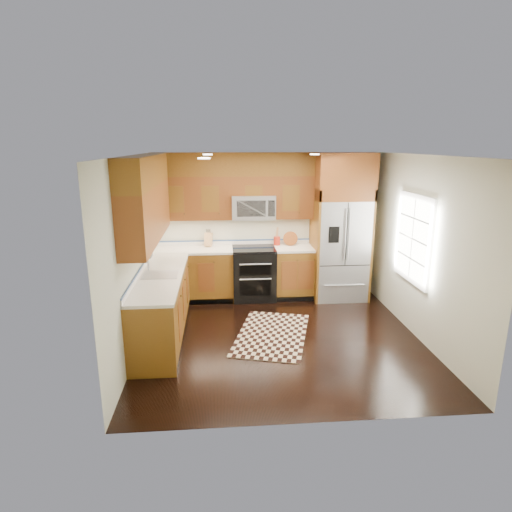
{
  "coord_description": "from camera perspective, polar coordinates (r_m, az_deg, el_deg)",
  "views": [
    {
      "loc": [
        -0.83,
        -5.7,
        2.75
      ],
      "look_at": [
        -0.3,
        0.6,
        1.08
      ],
      "focal_mm": 30.0,
      "sensor_mm": 36.0,
      "label": 1
    }
  ],
  "objects": [
    {
      "name": "window",
      "position": [
        6.67,
        20.22,
        2.2
      ],
      "size": [
        0.04,
        1.1,
        1.3
      ],
      "color": "white",
      "rests_on": "ground"
    },
    {
      "name": "sink_faucet",
      "position": [
        6.25,
        -12.93,
        -1.93
      ],
      "size": [
        0.54,
        0.44,
        0.37
      ],
      "color": "#B2B2B7",
      "rests_on": "countertop"
    },
    {
      "name": "utensil_crock",
      "position": [
        7.84,
        2.8,
        2.29
      ],
      "size": [
        0.14,
        0.14,
        0.33
      ],
      "color": "#A42314",
      "rests_on": "countertop"
    },
    {
      "name": "refrigerator",
      "position": [
        7.77,
        11.24,
        3.78
      ],
      "size": [
        0.98,
        0.75,
        2.6
      ],
      "color": "#B2B2B7",
      "rests_on": "ground"
    },
    {
      "name": "wall_left",
      "position": [
        6.0,
        -15.89,
        0.22
      ],
      "size": [
        0.02,
        4.0,
        2.6
      ],
      "primitive_type": "cube",
      "color": "beige",
      "rests_on": "ground"
    },
    {
      "name": "upper_cabinets",
      "position": [
        6.83,
        -7.54,
        8.58
      ],
      "size": [
        2.85,
        3.0,
        1.15
      ],
      "color": "brown",
      "rests_on": "ground"
    },
    {
      "name": "wall_right",
      "position": [
        6.53,
        21.05,
        0.95
      ],
      "size": [
        0.02,
        4.0,
        2.6
      ],
      "primitive_type": "cube",
      "color": "beige",
      "rests_on": "ground"
    },
    {
      "name": "countertop",
      "position": [
        6.96,
        -6.76,
        -0.54
      ],
      "size": [
        2.86,
        3.01,
        0.04
      ],
      "color": "white",
      "rests_on": "base_cabinets"
    },
    {
      "name": "rug",
      "position": [
        6.45,
        2.15,
        -10.37
      ],
      "size": [
        1.37,
        1.83,
        0.01
      ],
      "primitive_type": "cube",
      "rotation": [
        0.0,
        0.0,
        -0.27
      ],
      "color": "black",
      "rests_on": "ground"
    },
    {
      "name": "cutting_board",
      "position": [
        7.84,
        4.59,
        1.48
      ],
      "size": [
        0.3,
        0.3,
        0.02
      ],
      "primitive_type": "cylinder",
      "rotation": [
        0.0,
        0.0,
        -0.17
      ],
      "color": "brown",
      "rests_on": "countertop"
    },
    {
      "name": "knife_block",
      "position": [
        7.78,
        -6.36,
        2.23
      ],
      "size": [
        0.15,
        0.18,
        0.31
      ],
      "color": "tan",
      "rests_on": "countertop"
    },
    {
      "name": "ground",
      "position": [
        6.38,
        3.21,
        -10.75
      ],
      "size": [
        4.0,
        4.0,
        0.0
      ],
      "primitive_type": "plane",
      "color": "black",
      "rests_on": "ground"
    },
    {
      "name": "microwave",
      "position": [
        7.6,
        -0.37,
        6.55
      ],
      "size": [
        0.76,
        0.4,
        0.42
      ],
      "color": "#B2B2B7",
      "rests_on": "ground"
    },
    {
      "name": "wall_back",
      "position": [
        7.88,
        1.34,
        4.19
      ],
      "size": [
        4.0,
        0.02,
        2.6
      ],
      "primitive_type": "cube",
      "color": "beige",
      "rests_on": "ground"
    },
    {
      "name": "range",
      "position": [
        7.73,
        -0.28,
        -2.35
      ],
      "size": [
        0.76,
        0.67,
        0.95
      ],
      "color": "black",
      "rests_on": "ground"
    },
    {
      "name": "base_cabinets",
      "position": [
        7.0,
        -7.83,
        -4.53
      ],
      "size": [
        2.85,
        3.0,
        0.9
      ],
      "color": "brown",
      "rests_on": "ground"
    }
  ]
}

